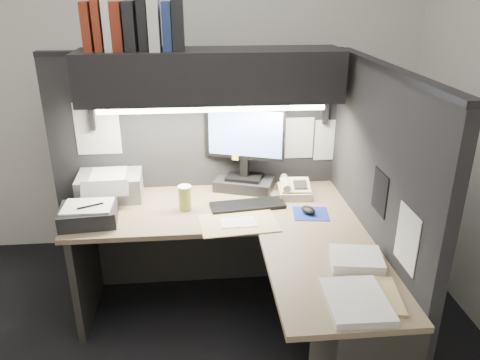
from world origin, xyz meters
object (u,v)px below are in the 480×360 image
at_px(coffee_cup, 185,199).
at_px(printer, 111,184).
at_px(notebook_stack, 89,215).
at_px(telephone, 295,190).
at_px(overhead_shelf, 211,75).
at_px(desk, 277,298).
at_px(monitor, 244,157).
at_px(keyboard, 248,205).

bearing_deg(coffee_cup, printer, 152.63).
bearing_deg(notebook_stack, telephone, 11.58).
bearing_deg(overhead_shelf, telephone, -7.80).
bearing_deg(telephone, desk, -103.73).
height_order(desk, overhead_shelf, overhead_shelf).
distance_m(monitor, printer, 0.88).
bearing_deg(notebook_stack, monitor, 22.81).
bearing_deg(coffee_cup, monitor, 35.81).
distance_m(telephone, notebook_stack, 1.28).
bearing_deg(monitor, keyboard, -72.48).
distance_m(overhead_shelf, printer, 0.96).
relative_size(desk, telephone, 8.00).
bearing_deg(printer, desk, -42.42).
height_order(coffee_cup, notebook_stack, coffee_cup).
distance_m(coffee_cup, printer, 0.54).
bearing_deg(keyboard, desk, -86.35).
relative_size(monitor, printer, 1.43).
bearing_deg(keyboard, monitor, 81.16).
bearing_deg(monitor, coffee_cup, -124.82).
distance_m(monitor, keyboard, 0.35).
xyz_separation_m(telephone, coffee_cup, (-0.70, -0.14, 0.03)).
distance_m(keyboard, printer, 0.90).
relative_size(overhead_shelf, coffee_cup, 10.72).
height_order(telephone, notebook_stack, notebook_stack).
xyz_separation_m(desk, coffee_cup, (-0.48, 0.54, 0.36)).
distance_m(printer, notebook_stack, 0.37).
height_order(monitor, printer, monitor).
distance_m(monitor, coffee_cup, 0.50).
bearing_deg(telephone, keyboard, -151.74).
relative_size(keyboard, notebook_stack, 1.45).
bearing_deg(coffee_cup, notebook_stack, -168.29).
relative_size(monitor, notebook_stack, 1.80).
bearing_deg(notebook_stack, coffee_cup, 11.71).
bearing_deg(telephone, overhead_shelf, 176.49).
distance_m(telephone, coffee_cup, 0.72).
bearing_deg(coffee_cup, keyboard, -0.09).
distance_m(overhead_shelf, coffee_cup, 0.75).
xyz_separation_m(overhead_shelf, keyboard, (0.20, -0.21, -0.76)).
height_order(monitor, telephone, monitor).
bearing_deg(overhead_shelf, keyboard, -47.09).
height_order(overhead_shelf, notebook_stack, overhead_shelf).
height_order(desk, printer, printer).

